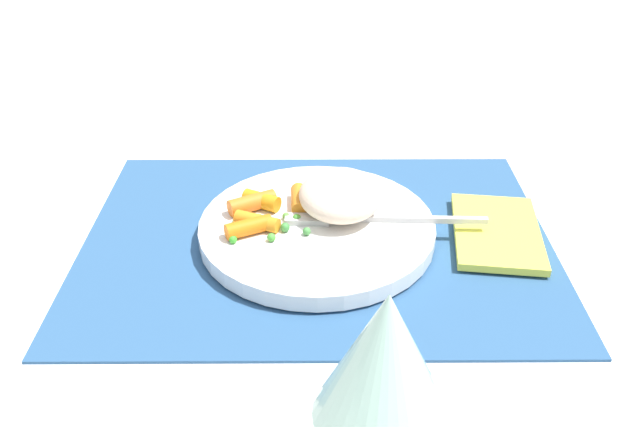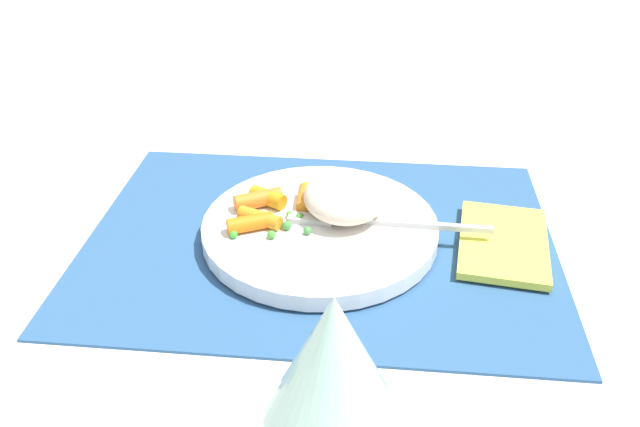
% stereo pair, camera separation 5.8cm
% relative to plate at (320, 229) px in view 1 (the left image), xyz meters
% --- Properties ---
extents(ground_plane, '(2.40, 2.40, 0.00)m').
position_rel_plate_xyz_m(ground_plane, '(0.00, 0.00, -0.01)').
color(ground_plane, white).
extents(placemat, '(0.48, 0.35, 0.01)m').
position_rel_plate_xyz_m(placemat, '(0.00, 0.00, -0.01)').
color(placemat, '#2D5684').
rests_on(placemat, ground_plane).
extents(plate, '(0.24, 0.24, 0.02)m').
position_rel_plate_xyz_m(plate, '(0.00, 0.00, 0.00)').
color(plate, white).
rests_on(plate, placemat).
extents(rice_mound, '(0.09, 0.09, 0.04)m').
position_rel_plate_xyz_m(rice_mound, '(-0.02, -0.02, 0.03)').
color(rice_mound, beige).
rests_on(rice_mound, plate).
extents(carrot_portion, '(0.08, 0.09, 0.02)m').
position_rel_plate_xyz_m(carrot_portion, '(0.06, -0.01, 0.02)').
color(carrot_portion, orange).
rests_on(carrot_portion, plate).
extents(pea_scatter, '(0.08, 0.08, 0.01)m').
position_rel_plate_xyz_m(pea_scatter, '(0.04, 0.00, 0.01)').
color(pea_scatter, '#59A03C').
rests_on(pea_scatter, plate).
extents(fork, '(0.21, 0.02, 0.01)m').
position_rel_plate_xyz_m(fork, '(-0.05, 0.00, 0.01)').
color(fork, silver).
rests_on(fork, plate).
extents(wine_glass, '(0.08, 0.08, 0.17)m').
position_rel_plate_xyz_m(wine_glass, '(-0.04, 0.30, 0.11)').
color(wine_glass, '#B2E0CC').
rests_on(wine_glass, ground_plane).
extents(napkin, '(0.10, 0.14, 0.01)m').
position_rel_plate_xyz_m(napkin, '(-0.18, -0.00, -0.00)').
color(napkin, '#EAE54C').
rests_on(napkin, placemat).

